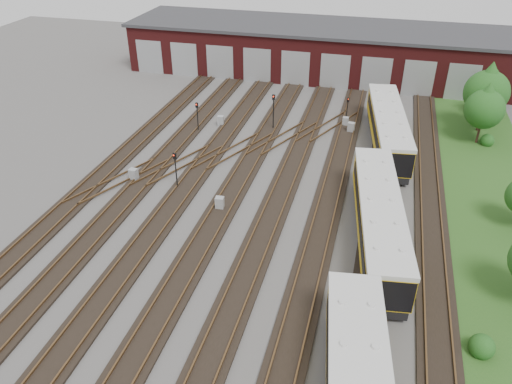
# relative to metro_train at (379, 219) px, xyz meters

# --- Properties ---
(ground) EXTENTS (120.00, 120.00, 0.00)m
(ground) POSITION_rel_metro_train_xyz_m (-10.00, -3.03, -2.01)
(ground) COLOR #42403D
(ground) RESTS_ON ground
(track_network) EXTENTS (30.40, 70.00, 0.33)m
(track_network) POSITION_rel_metro_train_xyz_m (-10.17, -2.44, -1.90)
(track_network) COLOR black
(track_network) RESTS_ON ground
(maintenance_shed) EXTENTS (51.00, 12.50, 6.35)m
(maintenance_shed) POSITION_rel_metro_train_xyz_m (-10.01, 36.94, 1.20)
(maintenance_shed) COLOR #511415
(maintenance_shed) RESTS_ON ground
(grass_verge) EXTENTS (8.00, 55.00, 0.05)m
(grass_verge) POSITION_rel_metro_train_xyz_m (9.00, 6.97, -1.98)
(grass_verge) COLOR #1C4918
(grass_verge) RESTS_ON ground
(metro_train) EXTENTS (4.94, 48.08, 3.27)m
(metro_train) POSITION_rel_metro_train_xyz_m (0.00, 0.00, 0.00)
(metro_train) COLOR black
(metro_train) RESTS_ON ground
(signal_mast_0) EXTENTS (0.29, 0.28, 3.35)m
(signal_mast_0) POSITION_rel_metro_train_xyz_m (-16.69, 3.31, 0.13)
(signal_mast_0) COLOR black
(signal_mast_0) RESTS_ON ground
(signal_mast_1) EXTENTS (0.29, 0.27, 3.15)m
(signal_mast_1) POSITION_rel_metro_train_xyz_m (-19.05, 14.66, 0.02)
(signal_mast_1) COLOR black
(signal_mast_1) RESTS_ON ground
(signal_mast_2) EXTENTS (0.26, 0.25, 2.52)m
(signal_mast_2) POSITION_rel_metro_train_xyz_m (-4.41, 21.69, -0.38)
(signal_mast_2) COLOR black
(signal_mast_2) RESTS_ON ground
(signal_mast_3) EXTENTS (0.29, 0.27, 3.84)m
(signal_mast_3) POSITION_rel_metro_train_xyz_m (-11.59, 17.13, 0.43)
(signal_mast_3) COLOR black
(signal_mast_3) RESTS_ON ground
(relay_cabinet_0) EXTENTS (0.72, 0.62, 1.12)m
(relay_cabinet_0) POSITION_rel_metro_train_xyz_m (-20.86, 3.60, -1.45)
(relay_cabinet_0) COLOR #949698
(relay_cabinet_0) RESTS_ON ground
(relay_cabinet_1) EXTENTS (0.73, 0.64, 1.07)m
(relay_cabinet_1) POSITION_rel_metro_train_xyz_m (-17.24, 16.66, -1.47)
(relay_cabinet_1) COLOR #949698
(relay_cabinet_1) RESTS_ON ground
(relay_cabinet_2) EXTENTS (0.71, 0.61, 1.10)m
(relay_cabinet_2) POSITION_rel_metro_train_xyz_m (-12.19, 1.19, -1.46)
(relay_cabinet_2) COLOR #949698
(relay_cabinet_2) RESTS_ON ground
(relay_cabinet_3) EXTENTS (0.75, 0.66, 1.12)m
(relay_cabinet_3) POSITION_rel_metro_train_xyz_m (-3.59, 18.38, -1.45)
(relay_cabinet_3) COLOR #949698
(relay_cabinet_3) RESTS_ON ground
(relay_cabinet_4) EXTENTS (0.62, 0.52, 1.02)m
(relay_cabinet_4) POSITION_rel_metro_train_xyz_m (-4.33, 19.90, -1.50)
(relay_cabinet_4) COLOR #949698
(relay_cabinet_4) RESTS_ON ground
(tree_0) EXTENTS (4.46, 4.46, 7.38)m
(tree_0) POSITION_rel_metro_train_xyz_m (9.19, 22.29, 2.74)
(tree_0) COLOR #362118
(tree_0) RESTS_ON ground
(tree_1) EXTENTS (3.18, 3.18, 5.27)m
(tree_1) POSITION_rel_metro_train_xyz_m (10.63, 26.84, 1.38)
(tree_1) COLOR #362118
(tree_1) RESTS_ON ground
(tree_2) EXTENTS (3.79, 3.79, 6.28)m
(tree_2) POSITION_rel_metro_train_xyz_m (8.80, 19.22, 2.03)
(tree_2) COLOR #362118
(tree_2) RESTS_ON ground
(bush_0) EXTENTS (1.43, 1.43, 1.43)m
(bush_0) POSITION_rel_metro_train_xyz_m (6.18, -8.74, -1.29)
(bush_0) COLOR #184112
(bush_0) RESTS_ON ground
(bush_1) EXTENTS (1.34, 1.34, 1.34)m
(bush_1) POSITION_rel_metro_train_xyz_m (9.72, 18.94, -1.34)
(bush_1) COLOR #184112
(bush_1) RESTS_ON ground
(bush_2) EXTENTS (1.42, 1.42, 1.42)m
(bush_2) POSITION_rel_metro_train_xyz_m (10.23, 23.69, -1.30)
(bush_2) COLOR #184112
(bush_2) RESTS_ON ground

